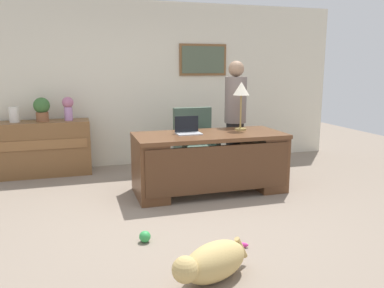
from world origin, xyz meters
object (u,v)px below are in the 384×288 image
Objects in this scene: armchair at (195,144)px; vase_empty at (14,115)px; dog_toy_ball at (145,237)px; laptop at (188,129)px; desk at (210,160)px; credenza at (43,148)px; vase_with_flowers at (68,107)px; dog_lying at (212,262)px; person_standing at (235,118)px; potted_plant at (42,108)px; dog_toy_bone at (239,245)px; desk_lamp at (241,92)px.

armchair is 2.74m from vase_empty.
dog_toy_ball is (-1.20, -2.23, -0.41)m from armchair.
dog_toy_ball is (-0.83, -1.38, -0.79)m from laptop.
credenza is (-2.17, 1.53, -0.01)m from desk.
armchair reaches higher than dog_toy_ball.
desk is 2.42m from vase_with_flowers.
laptop is (1.89, -1.43, 0.42)m from credenza.
armchair reaches higher than laptop.
desk reaches higher than dog_lying.
laptop is (-0.37, -0.86, 0.38)m from armchair.
potted_plant is at bearing 161.14° from person_standing.
vase_with_flowers is at bearing 106.01° from dog_lying.
dog_toy_ball is 0.90m from dog_toy_bone.
armchair is at bearing 144.11° from person_standing.
potted_plant is at bearing 142.57° from laptop.
dog_lying is (1.44, -3.64, -0.26)m from credenza.
potted_plant is at bearing 0.00° from vase_empty.
desk_lamp is at bearing -61.90° from armchair.
dog_lying is at bearing -118.26° from desk_lamp.
person_standing is at bearing 77.18° from desk_lamp.
desk_lamp is at bearing -23.83° from vase_empty.
laptop is 1.92m from dog_toy_bone.
potted_plant is (0.02, 0.00, 0.61)m from credenza.
dog_lying reaches higher than dog_toy_ball.
dog_lying is 4.40× the size of dog_toy_bone.
credenza is 1.91× the size of dog_lying.
desk_lamp reaches higher than dog_lying.
desk_lamp is 2.89× the size of vase_empty.
potted_plant is (-2.65, 1.34, -0.28)m from desk_lamp.
credenza is at bearing 142.88° from laptop.
vase_with_flowers is (-1.86, 0.57, 0.58)m from armchair.
credenza is at bearing 110.77° from dog_toy_ball.
potted_plant reaches higher than dog_toy_ball.
potted_plant is at bearing 144.44° from desk.
desk is 0.50m from laptop.
vase_empty is (-2.54, 1.53, 0.52)m from desk.
armchair is 2.82× the size of potted_plant.
desk_lamp reaches higher than armchair.
dog_lying is 2.35m from laptop.
desk_lamp is (2.67, -1.34, 0.89)m from credenza.
vase_with_flowers is at bearing 0.18° from credenza.
desk_lamp reaches higher than vase_with_flowers.
dog_toy_ball is (1.06, -2.81, -0.36)m from credenza.
laptop is (-0.27, 0.10, 0.41)m from desk.
dog_lying is 4.14m from vase_empty.
credenza is 2.96m from person_standing.
desk is 1.93× the size of armchair.
desk is 17.86× the size of dog_toy_ball.
potted_plant is at bearing -180.00° from vase_with_flowers.
desk is at bearing -159.47° from desk_lamp.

